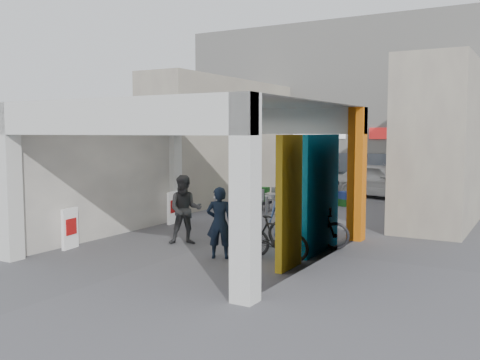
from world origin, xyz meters
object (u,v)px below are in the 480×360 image
Objects in this scene: bicycle_rear at (276,238)px; border_collie at (246,232)px; white_van at (382,180)px; bicycle_front at (308,227)px; man_back_turned at (185,210)px; cafe_set at (274,204)px; man_with_dog at (219,223)px; produce_stand at (254,200)px; man_elderly at (283,213)px; man_crates at (328,182)px.

border_collie is at bearing 54.89° from bicycle_rear.
white_van is (-0.99, 12.47, 0.27)m from bicycle_rear.
border_collie is 1.67m from bicycle_front.
man_back_turned is 3.14m from bicycle_front.
cafe_set is 0.84× the size of man_with_dog.
man_with_dog reaches higher than border_collie.
man_elderly is (3.46, -4.75, 0.41)m from produce_stand.
border_collie is at bearing 117.65° from man_crates.
man_back_turned is 2.78m from bicycle_rear.
man_crates reaches higher than border_collie.
bicycle_front is (2.93, 1.09, -0.36)m from man_back_turned.
produce_stand is 0.28× the size of white_van.
man_back_turned is 8.43m from man_crates.
bicycle_rear is (4.22, -6.73, 0.16)m from produce_stand.
man_with_dog is 1.81m from man_back_turned.
produce_stand is at bearing 65.16° from man_crates.
white_van is at bearing 38.44° from produce_stand.
bicycle_rear reaches higher than border_collie.
man_with_dog is 0.88× the size of man_crates.
bicycle_rear is at bearing 155.54° from bicycle_front.
border_collie is at bearing -1.21° from man_back_turned.
man_with_dog reaches higher than cafe_set.
white_van is (1.75, 12.16, -0.12)m from man_back_turned.
man_crates is 1.14× the size of bicycle_rear.
cafe_set is 0.85× the size of bicycle_rear.
man_crates is 0.92× the size of bicycle_front.
man_back_turned reaches higher than produce_stand.
produce_stand is at bearing 23.08° from bicycle_front.
man_with_dog reaches higher than bicycle_rear.
white_van reaches higher than border_collie.
cafe_set is at bearing 17.55° from bicycle_front.
man_back_turned is at bearing 93.85° from bicycle_front.
bicycle_front is (3.38, -5.00, 0.23)m from cafe_set.
border_collie is 0.48× the size of man_elderly.
man_elderly reaches higher than produce_stand.
white_van is at bearing -82.21° from man_crates.
white_van is (2.20, 6.08, 0.46)m from cafe_set.
produce_stand is 6.93m from bicycle_front.
bicycle_front is at bearing -156.62° from white_van.
bicycle_rear is at bearing -80.02° from produce_stand.
man_elderly is 10.49m from white_van.
man_crates reaches higher than man_elderly.
white_van reaches higher than bicycle_rear.
man_elderly reaches higher than border_collie.
produce_stand is (-1.03, 0.34, 0.03)m from cafe_set.
man_crates is at bearing 19.80° from produce_stand.
bicycle_rear is at bearing -43.88° from border_collie.
produce_stand is at bearing 111.37° from border_collie.
man_with_dog reaches higher than produce_stand.
bicycle_front is 1.40m from bicycle_rear.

